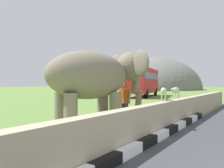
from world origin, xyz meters
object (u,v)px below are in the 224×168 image
bus_red (142,80)px  cow_mid (175,90)px  person_handler (125,101)px  elephant (98,77)px  cow_near (164,91)px

bus_red → cow_mid: size_ratio=5.21×
person_handler → elephant: bearing=165.9°
bus_red → cow_near: size_ratio=5.18×
elephant → cow_mid: size_ratio=2.12×
elephant → cow_near: bearing=12.2°
elephant → person_handler: elephant is taller
person_handler → cow_near: size_ratio=0.86×
elephant → cow_near: elephant is taller
person_handler → bus_red: bus_red is taller
bus_red → cow_near: (-3.69, -4.21, -1.21)m
elephant → bus_red: size_ratio=0.41×
cow_near → person_handler: bearing=-165.3°
person_handler → bus_red: (17.50, 7.83, 1.16)m
person_handler → cow_mid: bearing=11.2°
elephant → person_handler: bearing=-14.1°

